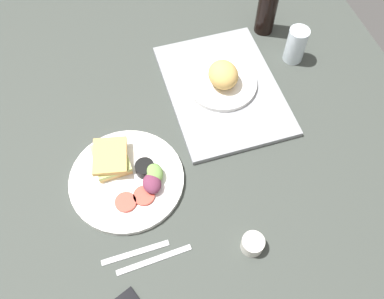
# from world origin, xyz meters

# --- Properties ---
(ground_plane) EXTENTS (1.90, 1.50, 0.03)m
(ground_plane) POSITION_xyz_m (0.00, 0.00, -0.01)
(ground_plane) COLOR #383D38
(serving_tray) EXTENTS (0.45, 0.33, 0.02)m
(serving_tray) POSITION_xyz_m (-0.18, 0.19, 0.01)
(serving_tray) COLOR gray
(serving_tray) RESTS_ON ground_plane
(bread_plate_near) EXTENTS (0.21, 0.21, 0.08)m
(bread_plate_near) POSITION_xyz_m (-0.19, 0.19, 0.04)
(bread_plate_near) COLOR white
(bread_plate_near) RESTS_ON serving_tray
(plate_with_salad) EXTENTS (0.31, 0.31, 0.05)m
(plate_with_salad) POSITION_xyz_m (0.04, -0.16, 0.02)
(plate_with_salad) COLOR white
(plate_with_salad) RESTS_ON ground_plane
(drinking_glass) EXTENTS (0.06, 0.06, 0.12)m
(drinking_glass) POSITION_xyz_m (-0.25, 0.45, 0.06)
(drinking_glass) COLOR silver
(drinking_glass) RESTS_ON ground_plane
(soda_bottle) EXTENTS (0.06, 0.06, 0.23)m
(soda_bottle) POSITION_xyz_m (-0.40, 0.41, 0.11)
(soda_bottle) COLOR black
(soda_bottle) RESTS_ON ground_plane
(espresso_cup) EXTENTS (0.06, 0.06, 0.04)m
(espresso_cup) POSITION_xyz_m (0.31, 0.10, 0.02)
(espresso_cup) COLOR silver
(espresso_cup) RESTS_ON ground_plane
(fork) EXTENTS (0.02, 0.17, 0.01)m
(fork) POSITION_xyz_m (0.24, -0.18, 0.00)
(fork) COLOR #B7B7BC
(fork) RESTS_ON ground_plane
(knife) EXTENTS (0.03, 0.19, 0.01)m
(knife) POSITION_xyz_m (0.27, -0.14, 0.00)
(knife) COLOR #B7B7BC
(knife) RESTS_ON ground_plane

